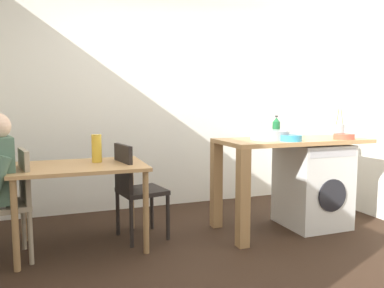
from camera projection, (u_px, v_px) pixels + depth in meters
name	position (u px, v px, depth m)	size (l,w,h in m)	color
ground_plane	(219.00, 257.00, 3.04)	(5.46, 5.46, 0.00)	black
wall_back	(162.00, 98.00, 4.53)	(4.60, 0.10, 2.70)	silver
dining_table	(81.00, 176.00, 3.19)	(1.10, 0.76, 0.74)	tan
chair_person_seat	(11.00, 199.00, 2.94)	(0.48, 0.48, 0.90)	gray
chair_opposite	(134.00, 186.00, 3.40)	(0.47, 0.47, 0.90)	black
kitchen_counter	(274.00, 155.00, 3.62)	(1.50, 0.68, 0.92)	tan
washing_machine	(312.00, 185.00, 3.82)	(0.60, 0.61, 0.86)	silver
sink_basin	(270.00, 135.00, 3.58)	(0.38, 0.38, 0.09)	#9EA0A5
tap	(260.00, 124.00, 3.74)	(0.02, 0.02, 0.28)	#B2B2B7
bottle_tall_green	(276.00, 128.00, 3.81)	(0.08, 0.08, 0.23)	#19592D
mixing_bowl	(291.00, 138.00, 3.43)	(0.21, 0.21, 0.06)	teal
utensil_crock	(339.00, 130.00, 3.93)	(0.11, 0.11, 0.30)	gray
colander	(344.00, 136.00, 3.62)	(0.20, 0.20, 0.06)	#D84C38
vase	(97.00, 148.00, 3.32)	(0.09, 0.09, 0.25)	gold
scissors	(294.00, 139.00, 3.57)	(0.15, 0.06, 0.01)	#B2B2B7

